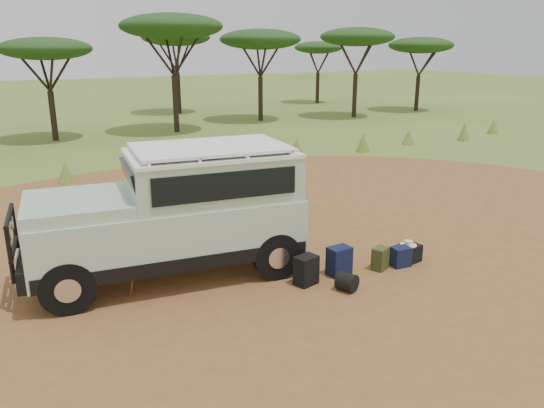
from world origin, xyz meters
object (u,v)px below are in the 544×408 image
backpack_black (306,270)px  hard_case (408,254)px  safari_vehicle (176,215)px  duffel_navy (401,257)px  backpack_navy (339,261)px  backpack_olive (380,259)px  walking_staff (136,259)px

backpack_black → hard_case: backpack_black is taller
safari_vehicle → duffel_navy: bearing=-17.1°
backpack_black → backpack_navy: backpack_navy is taller
backpack_navy → backpack_olive: backpack_navy is taller
backpack_navy → duffel_navy: (1.36, -0.30, -0.08)m
walking_staff → duffel_navy: (5.10, -1.31, -0.54)m
safari_vehicle → backpack_black: (1.93, -1.68, -0.94)m
safari_vehicle → hard_case: 4.87m
walking_staff → backpack_black: 3.15m
backpack_navy → safari_vehicle: bearing=146.3°
backpack_olive → hard_case: bearing=-20.7°
safari_vehicle → backpack_olive: (3.63, -1.84, -1.00)m
backpack_black → duffel_navy: 2.19m
backpack_navy → backpack_olive: bearing=-16.7°
safari_vehicle → walking_staff: bearing=-140.2°
backpack_navy → walking_staff: bearing=161.9°
safari_vehicle → duffel_navy: safari_vehicle is taller
safari_vehicle → backpack_navy: size_ratio=9.41×
backpack_black → backpack_olive: size_ratio=1.23×
duffel_navy → hard_case: duffel_navy is taller
walking_staff → backpack_black: size_ratio=2.66×
walking_staff → safari_vehicle: bearing=-15.3°
safari_vehicle → backpack_navy: safari_vehicle is taller
walking_staff → duffel_navy: bearing=-61.4°
walking_staff → backpack_olive: size_ratio=3.27×
backpack_black → hard_case: 2.46m
safari_vehicle → backpack_olive: safari_vehicle is taller
walking_staff → backpack_navy: (3.75, -1.01, -0.46)m
safari_vehicle → hard_case: (4.39, -1.83, -1.04)m
walking_staff → backpack_olive: (4.63, -1.23, -0.51)m
hard_case → backpack_black: bearing=167.0°
backpack_olive → backpack_navy: bearing=144.8°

